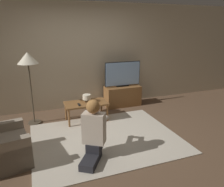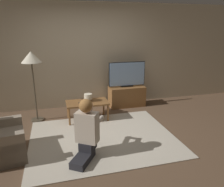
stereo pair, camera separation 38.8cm
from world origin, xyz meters
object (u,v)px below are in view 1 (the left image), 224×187
(armchair, at_px, (0,147))
(table_lamp, at_px, (87,98))
(tv, at_px, (123,74))
(person_kneeling, at_px, (94,130))
(coffee_table, at_px, (86,105))
(floor_lamp, at_px, (28,63))

(armchair, relative_size, table_lamp, 5.11)
(tv, relative_size, person_kneeling, 0.99)
(armchair, distance_m, table_lamp, 2.01)
(table_lamp, bearing_deg, coffee_table, -128.57)
(floor_lamp, relative_size, armchair, 1.66)
(person_kneeling, relative_size, table_lamp, 5.35)
(tv, xyz_separation_m, armchair, (-2.75, -1.76, -0.57))
(coffee_table, height_order, floor_lamp, floor_lamp)
(floor_lamp, bearing_deg, table_lamp, -11.59)
(floor_lamp, height_order, table_lamp, floor_lamp)
(table_lamp, bearing_deg, floor_lamp, 168.41)
(tv, distance_m, table_lamp, 1.31)
(armchair, xyz_separation_m, person_kneeling, (1.37, -0.35, 0.22))
(floor_lamp, bearing_deg, person_kneeling, -63.64)
(floor_lamp, xyz_separation_m, person_kneeling, (0.85, -1.73, -0.82))
(tv, height_order, table_lamp, tv)
(armchair, bearing_deg, coffee_table, -65.29)
(coffee_table, height_order, armchair, armchair)
(armchair, xyz_separation_m, table_lamp, (1.63, 1.14, 0.25))
(floor_lamp, bearing_deg, coffee_table, -13.67)
(person_kneeling, bearing_deg, armchair, 18.70)
(floor_lamp, height_order, person_kneeling, floor_lamp)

